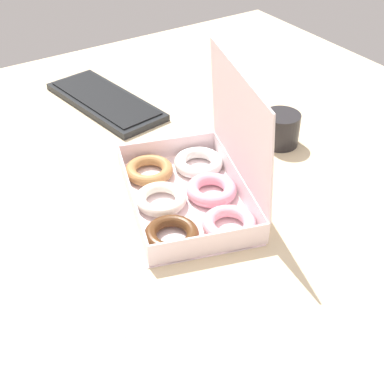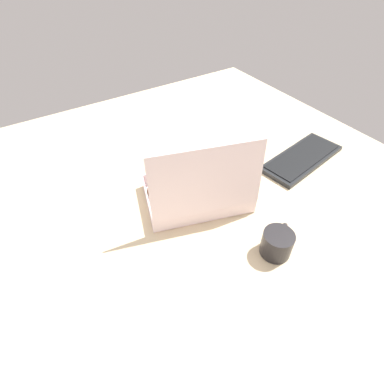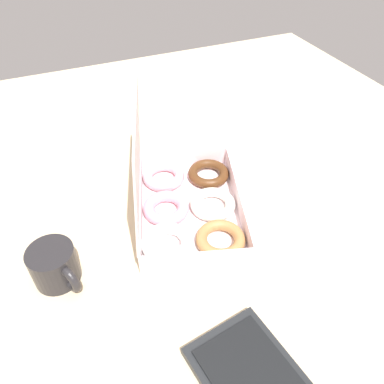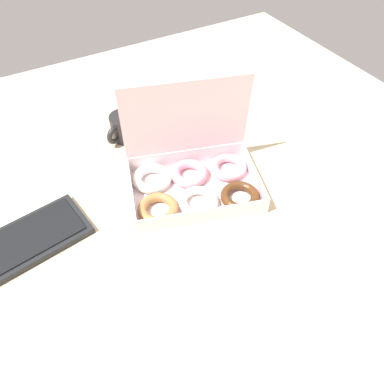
% 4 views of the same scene
% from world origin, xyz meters
% --- Properties ---
extents(ground_plane, '(1.80, 1.80, 0.02)m').
position_xyz_m(ground_plane, '(0.00, 0.00, -0.01)').
color(ground_plane, beige).
extents(donut_box, '(0.40, 0.33, 0.29)m').
position_xyz_m(donut_box, '(-0.01, 0.02, 0.03)').
color(donut_box, white).
rests_on(donut_box, ground_plane).
extents(coffee_mug, '(0.12, 0.09, 0.08)m').
position_xyz_m(coffee_mug, '(-0.09, 0.32, 0.04)').
color(coffee_mug, black).
rests_on(coffee_mug, ground_plane).
extents(paper_napkin, '(0.16, 0.15, 0.00)m').
position_xyz_m(paper_napkin, '(0.18, -0.24, 0.00)').
color(paper_napkin, white).
rests_on(paper_napkin, ground_plane).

